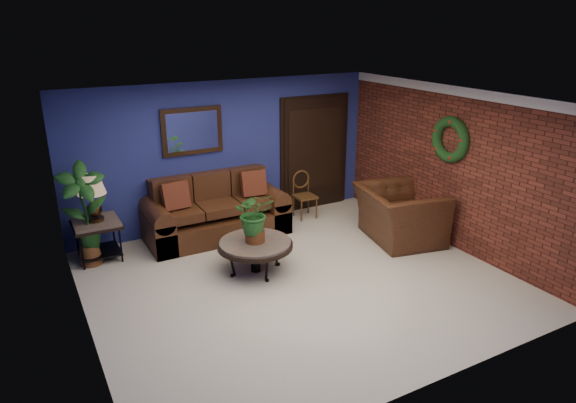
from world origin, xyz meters
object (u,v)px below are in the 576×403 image
table_lamp (92,192)px  sofa (215,215)px  end_table (97,230)px  armchair (399,214)px  coffee_table (255,245)px  side_chair (303,191)px

table_lamp → sofa: bearing=1.1°
end_table → armchair: (4.45, -1.60, -0.04)m
coffee_table → end_table: size_ratio=1.59×
coffee_table → armchair: size_ratio=0.81×
sofa → coffee_table: sofa is taller
table_lamp → armchair: size_ratio=0.51×
end_table → coffee_table: bearing=-38.3°
table_lamp → end_table: bearing=90.0°
end_table → table_lamp: 0.59m
table_lamp → side_chair: (3.61, 0.06, -0.58)m
end_table → table_lamp: bearing=-90.0°
side_chair → table_lamp: bearing=-177.1°
end_table → side_chair: bearing=1.0°
sofa → side_chair: (1.73, 0.03, 0.14)m
sofa → side_chair: sofa is taller
table_lamp → armchair: 4.77m
armchair → sofa: bearing=69.4°
side_chair → armchair: size_ratio=0.64×
sofa → coffee_table: bearing=-89.3°
sofa → armchair: (2.57, -1.64, 0.09)m
table_lamp → armchair: table_lamp is taller
coffee_table → side_chair: (1.71, 1.56, 0.08)m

